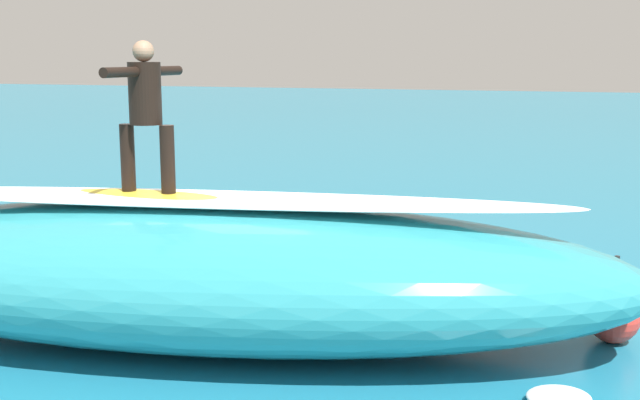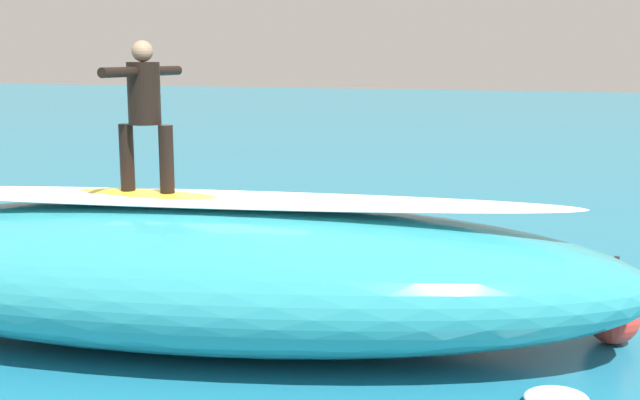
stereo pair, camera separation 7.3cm
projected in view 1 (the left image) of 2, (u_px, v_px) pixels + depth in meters
name	position (u px, v px, depth m)	size (l,w,h in m)	color
ground_plane	(238.00, 293.00, 9.53)	(120.00, 120.00, 0.00)	teal
wave_crest	(202.00, 273.00, 7.82)	(8.59, 2.66, 1.40)	teal
wave_foam_lip	(200.00, 199.00, 7.69)	(7.30, 0.93, 0.08)	white
surfboard_riding	(149.00, 197.00, 7.76)	(1.90, 0.53, 0.10)	yellow
surfer_riding	(145.00, 105.00, 7.60)	(0.58, 1.38, 1.46)	black
surfboard_paddling	(440.00, 257.00, 11.09)	(2.17, 0.56, 0.08)	#33B2D1
surfer_paddling	(437.00, 247.00, 10.95)	(0.54, 1.66, 0.30)	black
buoy_marker	(613.00, 317.00, 7.85)	(0.52, 0.52, 0.88)	red
foam_patch_near	(559.00, 398.00, 6.45)	(0.53, 0.45, 0.13)	white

